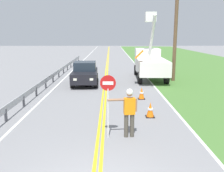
{
  "coord_description": "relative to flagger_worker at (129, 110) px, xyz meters",
  "views": [
    {
      "loc": [
        0.37,
        -5.1,
        3.72
      ],
      "look_at": [
        0.46,
        7.08,
        1.2
      ],
      "focal_mm": 39.91,
      "sensor_mm": 36.0,
      "label": 1
    }
  ],
  "objects": [
    {
      "name": "traffic_cone_lead",
      "position": [
        1.15,
        2.24,
        -0.71
      ],
      "size": [
        0.4,
        0.4,
        0.7
      ],
      "color": "orange",
      "rests_on": "ground"
    },
    {
      "name": "oncoming_sedan_nearest",
      "position": [
        -2.59,
        9.97,
        -0.21
      ],
      "size": [
        2.05,
        4.17,
        1.7
      ],
      "color": "black",
      "rests_on": "ground"
    },
    {
      "name": "utility_pole_near",
      "position": [
        4.49,
        11.43,
        3.26
      ],
      "size": [
        1.8,
        0.28,
        8.24
      ],
      "color": "brown",
      "rests_on": "ground"
    },
    {
      "name": "edge_line_right",
      "position": [
        2.55,
        16.42,
        -1.04
      ],
      "size": [
        0.12,
        110.0,
        0.01
      ],
      "primitive_type": "cube",
      "color": "silver",
      "rests_on": "ground"
    },
    {
      "name": "flagger_worker",
      "position": [
        0.0,
        0.0,
        0.0
      ],
      "size": [
        1.08,
        0.28,
        1.83
      ],
      "color": "#474238",
      "rests_on": "ground"
    },
    {
      "name": "centerline_yellow_left",
      "position": [
        -1.14,
        16.42,
        -1.04
      ],
      "size": [
        0.11,
        110.0,
        0.01
      ],
      "primitive_type": "cube",
      "color": "yellow",
      "rests_on": "ground"
    },
    {
      "name": "grass_verge_right",
      "position": [
        10.55,
        16.42,
        -1.04
      ],
      "size": [
        16.0,
        110.0,
        0.01
      ],
      "primitive_type": "cube",
      "color": "#477533",
      "rests_on": "ground"
    },
    {
      "name": "edge_line_left",
      "position": [
        -4.65,
        16.42,
        -1.04
      ],
      "size": [
        0.12,
        110.0,
        0.01
      ],
      "primitive_type": "cube",
      "color": "silver",
      "rests_on": "ground"
    },
    {
      "name": "traffic_cone_mid",
      "position": [
        1.16,
        5.51,
        -0.71
      ],
      "size": [
        0.4,
        0.4,
        0.7
      ],
      "color": "orange",
      "rests_on": "ground"
    },
    {
      "name": "centerline_yellow_right",
      "position": [
        -0.96,
        16.42,
        -1.04
      ],
      "size": [
        0.11,
        110.0,
        0.01
      ],
      "primitive_type": "cube",
      "color": "yellow",
      "rests_on": "ground"
    },
    {
      "name": "utility_bucket_truck",
      "position": [
        2.72,
        12.73,
        0.37
      ],
      "size": [
        2.88,
        6.88,
        5.58
      ],
      "color": "white",
      "rests_on": "ground"
    },
    {
      "name": "stop_sign_paddle",
      "position": [
        -0.76,
        -0.08,
        0.66
      ],
      "size": [
        0.56,
        0.04,
        2.33
      ],
      "color": "silver",
      "rests_on": "ground"
    },
    {
      "name": "guardrail_left_shoulder",
      "position": [
        -5.25,
        12.0,
        -0.53
      ],
      "size": [
        0.1,
        32.0,
        0.71
      ],
      "color": "#9EA0A3",
      "rests_on": "ground"
    }
  ]
}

